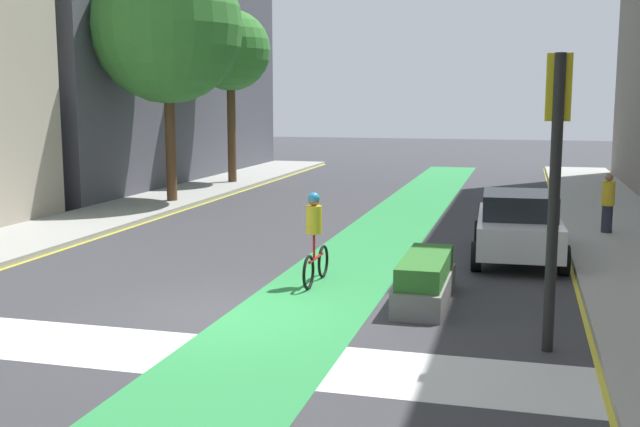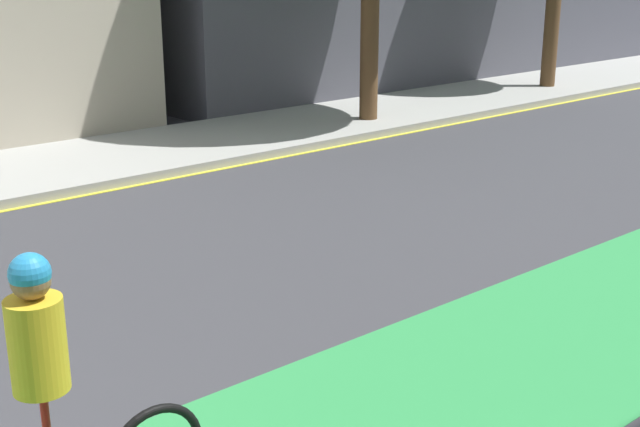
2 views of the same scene
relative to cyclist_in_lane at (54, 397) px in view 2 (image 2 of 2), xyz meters
name	(u,v)px [view 2 (image 2 of 2)]	position (x,y,z in m)	size (l,w,h in m)	color
cyclist_in_lane	(54,397)	(0.00, 0.00, 0.00)	(0.32, 1.73, 1.86)	black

